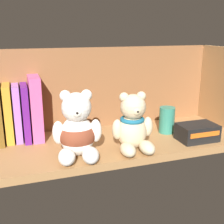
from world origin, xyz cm
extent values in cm
cube|color=#9E7042|center=(0.00, 0.00, 1.00)|extent=(81.09, 26.62, 2.00)
cube|color=brown|center=(0.00, 13.91, 13.52)|extent=(83.49, 1.20, 27.03)
cube|color=orange|center=(-24.02, 10.61, 9.99)|extent=(2.05, 11.29, 15.98)
cube|color=#A465C1|center=(-21.66, 10.61, 9.85)|extent=(1.83, 10.88, 15.71)
cube|color=#5A1879|center=(-19.45, 10.61, 9.90)|extent=(1.76, 13.56, 15.81)
cube|color=#CD4F8B|center=(-16.63, 10.61, 10.99)|extent=(3.06, 13.68, 17.98)
ellipsoid|color=white|center=(-8.04, -6.28, 7.04)|extent=(8.56, 7.86, 10.07)
sphere|color=white|center=(-8.12, -6.78, 14.45)|extent=(7.16, 7.16, 7.16)
sphere|color=white|center=(-10.52, -5.88, 17.24)|extent=(2.69, 2.69, 2.69)
sphere|color=white|center=(-5.57, -6.69, 17.24)|extent=(2.69, 2.69, 2.69)
sphere|color=white|center=(-8.53, -9.29, 14.02)|extent=(2.69, 2.69, 2.69)
sphere|color=black|center=(-8.68, -10.22, 14.09)|extent=(0.94, 0.94, 0.94)
ellipsoid|color=white|center=(-11.54, -10.56, 3.79)|extent=(5.05, 7.27, 3.58)
ellipsoid|color=white|center=(-6.07, -11.45, 3.79)|extent=(5.05, 7.27, 3.58)
ellipsoid|color=white|center=(-12.60, -6.05, 8.30)|extent=(3.34, 3.34, 5.82)
ellipsoid|color=white|center=(-3.65, -7.51, 8.30)|extent=(3.34, 3.34, 5.82)
ellipsoid|color=brown|center=(-8.04, -6.28, 7.29)|extent=(9.27, 8.56, 7.05)
ellipsoid|color=beige|center=(6.33, -6.73, 6.62)|extent=(7.85, 7.20, 9.23)
sphere|color=beige|center=(6.30, -7.19, 13.41)|extent=(6.57, 6.57, 6.57)
sphere|color=beige|center=(4.04, -6.60, 15.97)|extent=(2.46, 2.46, 2.46)
sphere|color=beige|center=(8.62, -6.86, 15.97)|extent=(2.46, 2.46, 2.46)
sphere|color=beige|center=(6.17, -9.52, 13.01)|extent=(2.46, 2.46, 2.46)
sphere|color=black|center=(6.12, -10.38, 13.08)|extent=(0.86, 0.86, 0.86)
ellipsoid|color=beige|center=(3.55, -10.96, 3.64)|extent=(4.03, 6.35, 3.28)
ellipsoid|color=beige|center=(8.62, -11.25, 3.64)|extent=(4.03, 6.35, 3.28)
ellipsoid|color=beige|center=(2.16, -6.96, 7.77)|extent=(2.81, 2.81, 5.33)
ellipsoid|color=beige|center=(10.45, -7.42, 7.77)|extent=(2.81, 2.81, 5.33)
torus|color=#1C6483|center=(6.33, -6.73, 9.94)|extent=(6.30, 6.30, 1.18)
cylinder|color=#2D7A66|center=(20.98, 1.20, 5.92)|extent=(4.64, 4.64, 7.84)
cube|color=black|center=(26.03, -7.22, 4.33)|extent=(10.75, 7.23, 4.67)
cube|color=orange|center=(26.03, -10.92, 4.92)|extent=(9.14, 0.16, 1.31)
camera|label=1|loc=(-21.12, -71.99, 32.37)|focal=46.15mm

